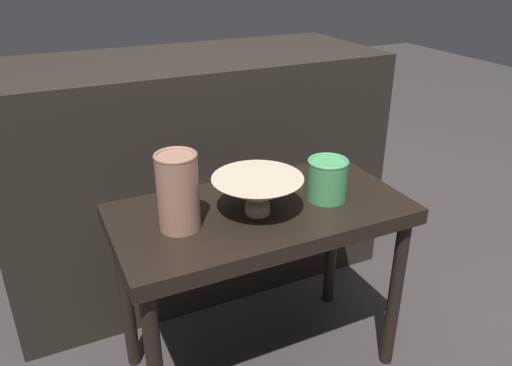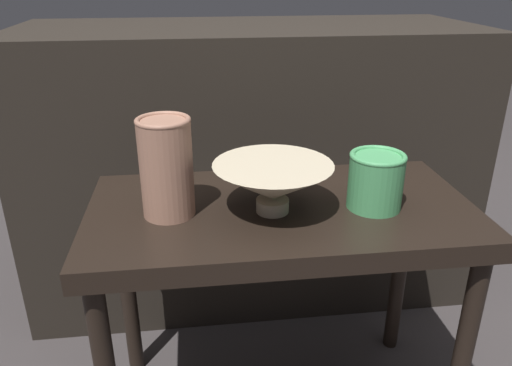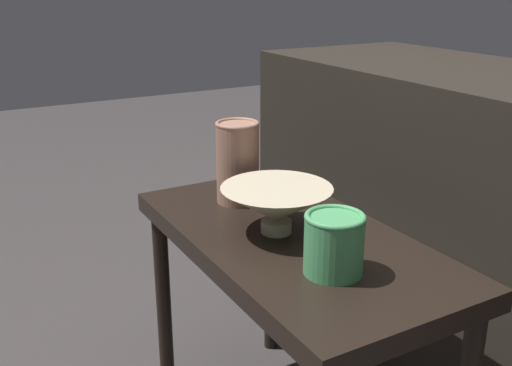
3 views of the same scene
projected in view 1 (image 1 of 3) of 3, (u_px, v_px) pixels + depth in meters
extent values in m
plane|color=#383333|center=(260.00, 361.00, 1.46)|extent=(8.00, 8.00, 0.00)
cube|color=black|center=(261.00, 214.00, 1.25)|extent=(0.73, 0.38, 0.04)
cylinder|color=black|center=(395.00, 295.00, 1.36)|extent=(0.04, 0.04, 0.47)
cylinder|color=black|center=(126.00, 297.00, 1.35)|extent=(0.04, 0.04, 0.47)
cylinder|color=black|center=(332.00, 241.00, 1.61)|extent=(0.04, 0.04, 0.47)
cube|color=black|center=(193.00, 171.00, 1.73)|extent=(1.24, 0.50, 0.78)
cylinder|color=#C1B293|center=(258.00, 208.00, 1.21)|extent=(0.06, 0.06, 0.02)
cone|color=#C1B293|center=(258.00, 191.00, 1.19)|extent=(0.22, 0.22, 0.07)
cylinder|color=#996B56|center=(178.00, 192.00, 1.11)|extent=(0.09, 0.09, 0.18)
torus|color=#996B56|center=(175.00, 156.00, 1.07)|extent=(0.10, 0.10, 0.01)
cylinder|color=#47995B|center=(327.00, 180.00, 1.26)|extent=(0.10, 0.10, 0.10)
torus|color=#47995B|center=(328.00, 161.00, 1.24)|extent=(0.10, 0.10, 0.01)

